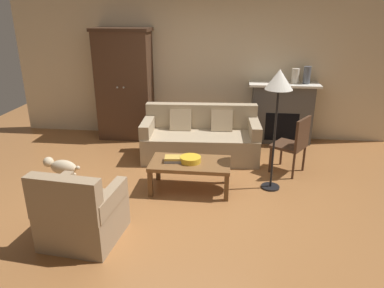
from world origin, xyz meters
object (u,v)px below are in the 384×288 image
at_px(fireplace, 282,112).
at_px(book_stack, 174,159).
at_px(dog, 62,167).
at_px(couch, 201,139).
at_px(fruit_bowl, 191,159).
at_px(mantel_vase_slate, 307,75).
at_px(armoire, 125,85).
at_px(armchair_near_left, 81,215).
at_px(floor_lamp, 279,87).
at_px(side_chair_wooden, 294,142).
at_px(mantel_vase_cream, 295,76).
at_px(coffee_table, 190,165).

distance_m(fireplace, book_stack, 2.74).
relative_size(fireplace, dog, 2.21).
distance_m(couch, dog, 2.26).
relative_size(fruit_bowl, mantel_vase_slate, 0.94).
height_order(couch, book_stack, couch).
xyz_separation_m(armoire, armchair_near_left, (0.46, -3.38, -0.72)).
bearing_deg(fruit_bowl, dog, -179.57).
distance_m(armchair_near_left, dog, 1.54).
bearing_deg(book_stack, mantel_vase_slate, 45.88).
distance_m(fireplace, floor_lamp, 2.18).
distance_m(couch, side_chair_wooden, 1.55).
bearing_deg(armchair_near_left, side_chair_wooden, 38.79).
xyz_separation_m(armoire, couch, (1.53, -0.87, -0.72)).
distance_m(couch, mantel_vase_slate, 2.24).
xyz_separation_m(fireplace, mantel_vase_cream, (0.18, -0.02, 0.68)).
relative_size(coffee_table, mantel_vase_slate, 3.58).
height_order(mantel_vase_slate, armchair_near_left, mantel_vase_slate).
xyz_separation_m(book_stack, floor_lamp, (1.36, 0.19, 0.99)).
height_order(armoire, armchair_near_left, armoire).
height_order(armoire, floor_lamp, armoire).
relative_size(armchair_near_left, side_chair_wooden, 0.98).
bearing_deg(couch, fireplace, 33.53).
xyz_separation_m(book_stack, dog, (-1.63, -0.01, -0.21)).
xyz_separation_m(fireplace, side_chair_wooden, (0.04, -1.42, -0.06)).
bearing_deg(armoire, side_chair_wooden, -24.26).
distance_m(mantel_vase_slate, floor_lamp, 2.08).
relative_size(book_stack, side_chair_wooden, 0.29).
xyz_separation_m(couch, side_chair_wooden, (1.46, -0.48, 0.19)).
relative_size(mantel_vase_cream, mantel_vase_slate, 0.87).
height_order(coffee_table, side_chair_wooden, side_chair_wooden).
xyz_separation_m(couch, coffee_table, (-0.03, -1.20, 0.05)).
bearing_deg(book_stack, mantel_vase_cream, 48.78).
distance_m(fireplace, armchair_near_left, 4.27).
bearing_deg(armchair_near_left, floor_lamp, 34.61).
distance_m(couch, armchair_near_left, 2.73).
relative_size(fruit_bowl, floor_lamp, 0.17).
bearing_deg(couch, mantel_vase_cream, 29.99).
bearing_deg(mantel_vase_slate, side_chair_wooden, -103.78).
distance_m(mantel_vase_cream, mantel_vase_slate, 0.20).
bearing_deg(dog, fruit_bowl, 0.43).
bearing_deg(floor_lamp, armoire, 144.23).
height_order(fireplace, floor_lamp, floor_lamp).
bearing_deg(fireplace, book_stack, -128.14).
bearing_deg(floor_lamp, fireplace, 80.39).
height_order(mantel_vase_cream, floor_lamp, floor_lamp).
relative_size(fireplace, mantel_vase_cream, 4.72).
xyz_separation_m(mantel_vase_slate, side_chair_wooden, (-0.34, -1.41, -0.76)).
distance_m(fireplace, coffee_table, 2.60).
relative_size(couch, side_chair_wooden, 2.18).
relative_size(couch, fruit_bowl, 6.83).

